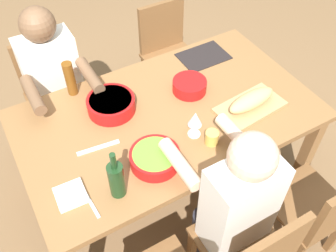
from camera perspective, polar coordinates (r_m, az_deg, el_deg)
ground_plane at (r=2.74m, az=-0.00°, el=-8.92°), size 8.00×8.00×0.00m
dining_table at (r=2.22m, az=-0.00°, el=0.51°), size 1.70×1.00×0.74m
chair_far_left at (r=2.81m, az=-16.95°, el=5.26°), size 0.40×0.40×0.85m
diner_far_left at (r=2.53m, az=-16.73°, el=6.46°), size 0.41×0.53×1.20m
chair_near_right at (r=2.23m, az=21.95°, el=-11.78°), size 0.40×0.40×0.85m
chair_near_center at (r=2.01m, az=12.35°, el=-18.15°), size 0.40×0.40×0.85m
diner_near_center at (r=1.88m, az=9.92°, el=-11.17°), size 0.41×0.53×1.20m
chair_far_right at (r=3.05m, az=-0.04°, el=11.36°), size 0.40×0.40×0.85m
serving_bowl_salad at (r=1.90m, az=-2.01°, el=-4.79°), size 0.26×0.26×0.07m
serving_bowl_greens at (r=2.17m, az=-8.63°, el=3.36°), size 0.27×0.27×0.09m
serving_bowl_fruit at (r=2.27m, az=3.29°, el=6.20°), size 0.21×0.21×0.07m
cutting_board at (r=2.23m, az=12.33°, el=2.83°), size 0.42×0.26×0.02m
bread_loaf at (r=2.19m, az=12.55°, el=3.85°), size 0.33×0.14×0.09m
wine_bottle at (r=1.75m, az=-7.83°, el=-7.99°), size 0.08×0.08×0.29m
beer_bottle at (r=2.28m, az=-14.64°, el=6.97°), size 0.06×0.06×0.22m
wine_glass at (r=1.97m, az=4.14°, el=0.97°), size 0.08×0.08×0.17m
fork_near_left at (r=1.82m, az=-11.57°, el=-11.51°), size 0.02×0.17×0.01m
cup_near_center at (r=2.00m, az=6.66°, el=-1.75°), size 0.07×0.07×0.08m
placemat_far_right at (r=2.57m, az=5.39°, el=10.49°), size 0.32×0.23×0.01m
carving_knife at (r=2.02m, az=-10.52°, el=-3.25°), size 0.23×0.05×0.01m
napkin_stack at (r=1.86m, az=-14.53°, el=-10.11°), size 0.15×0.15×0.02m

